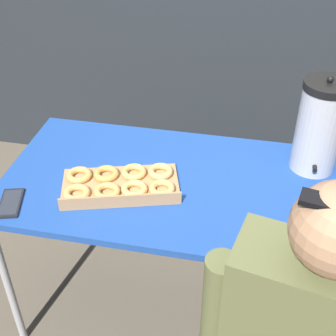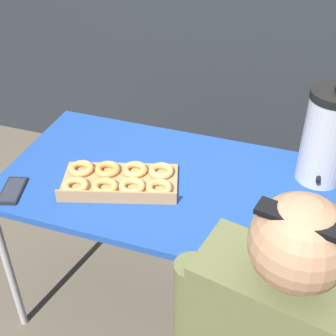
{
  "view_description": "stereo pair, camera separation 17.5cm",
  "coord_description": "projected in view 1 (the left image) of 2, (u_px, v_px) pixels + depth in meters",
  "views": [
    {
      "loc": [
        0.21,
        -1.38,
        1.84
      ],
      "look_at": [
        -0.07,
        0.0,
        0.8
      ],
      "focal_mm": 50.0,
      "sensor_mm": 36.0,
      "label": 1
    },
    {
      "loc": [
        0.38,
        -1.34,
        1.84
      ],
      "look_at": [
        -0.07,
        0.0,
        0.8
      ],
      "focal_mm": 50.0,
      "sensor_mm": 36.0,
      "label": 2
    }
  ],
  "objects": [
    {
      "name": "ground_plane",
      "position": [
        183.0,
        305.0,
        2.22
      ],
      "size": [
        12.0,
        12.0,
        0.0
      ],
      "primitive_type": "plane",
      "color": "brown"
    },
    {
      "name": "cell_phone",
      "position": [
        11.0,
        203.0,
        1.68
      ],
      "size": [
        0.11,
        0.17,
        0.01
      ],
      "rotation": [
        0.0,
        0.0,
        0.28
      ],
      "color": "black",
      "rests_on": "folding_table"
    },
    {
      "name": "donut_box",
      "position": [
        120.0,
        184.0,
        1.74
      ],
      "size": [
        0.48,
        0.34,
        0.05
      ],
      "rotation": [
        0.0,
        0.0,
        0.29
      ],
      "color": "tan",
      "rests_on": "folding_table"
    },
    {
      "name": "folding_table",
      "position": [
        186.0,
        193.0,
        1.81
      ],
      "size": [
        1.41,
        0.71,
        0.74
      ],
      "color": "#1E479E",
      "rests_on": "ground"
    },
    {
      "name": "coffee_urn",
      "position": [
        320.0,
        126.0,
        1.76
      ],
      "size": [
        0.18,
        0.2,
        0.39
      ],
      "color": "#B7B7BC",
      "rests_on": "folding_table"
    }
  ]
}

